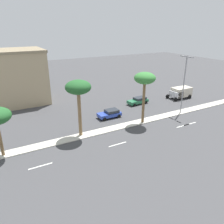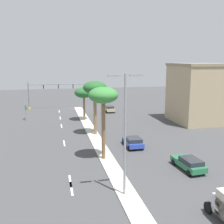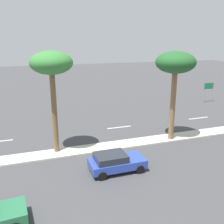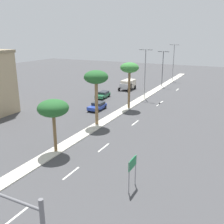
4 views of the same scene
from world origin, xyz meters
name	(u,v)px [view 1 (image 1 of 4)]	position (x,y,z in m)	size (l,w,h in m)	color
ground_plane	(126,126)	(0.00, 33.16, 0.00)	(160.00, 160.00, 0.00)	#424244
median_curb	(169,115)	(0.00, 42.63, 0.06)	(1.80, 85.27, 0.12)	beige
lane_stripe_left	(40,166)	(4.69, 18.28, 0.01)	(0.20, 2.80, 0.01)	silver
lane_stripe_inboard	(118,144)	(4.69, 28.85, 0.01)	(0.20, 2.80, 0.01)	silver
lane_stripe_mid	(190,124)	(4.69, 42.98, 0.01)	(0.20, 2.80, 0.01)	silver
lane_stripe_trailing	(183,126)	(4.69, 41.41, 0.01)	(0.20, 2.80, 0.01)	silver
commercial_building	(20,77)	(-21.16, 20.35, 5.54)	(9.77, 10.30, 11.05)	tan
palm_tree_right	(78,89)	(-0.35, 25.38, 7.25)	(3.65, 3.65, 8.37)	olive
palm_tree_leading	(145,80)	(0.39, 36.29, 7.47)	(3.43, 3.43, 8.53)	brown
street_lamp_near	(184,81)	(0.24, 45.25, 6.20)	(2.90, 0.24, 10.46)	gray
sedan_blue_far	(110,113)	(-4.37, 32.59, 0.76)	(2.10, 4.13, 1.41)	#2D47AD
sedan_green_inboard	(138,100)	(-7.98, 41.35, 0.75)	(2.22, 4.63, 1.39)	#287047
box_truck	(180,92)	(-6.60, 51.89, 1.34)	(2.76, 5.56, 2.44)	silver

